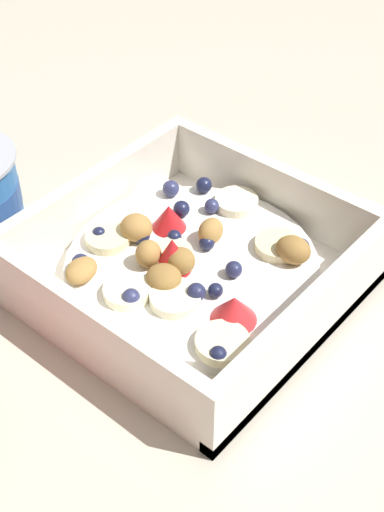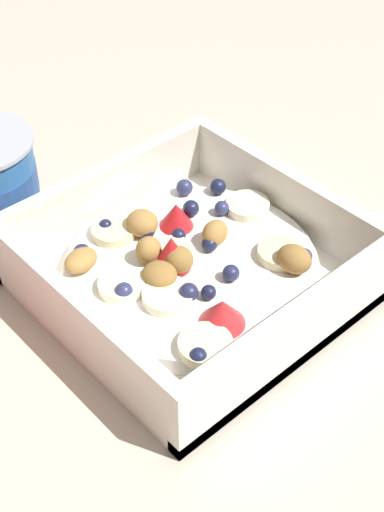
{
  "view_description": "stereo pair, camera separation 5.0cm",
  "coord_description": "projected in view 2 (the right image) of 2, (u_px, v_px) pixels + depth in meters",
  "views": [
    {
      "loc": [
        -0.29,
        -0.22,
        0.36
      ],
      "look_at": [
        -0.01,
        0.02,
        0.03
      ],
      "focal_mm": 51.11,
      "sensor_mm": 36.0,
      "label": 1
    },
    {
      "loc": [
        -0.26,
        -0.26,
        0.36
      ],
      "look_at": [
        -0.01,
        0.02,
        0.03
      ],
      "focal_mm": 51.11,
      "sensor_mm": 36.0,
      "label": 2
    }
  ],
  "objects": [
    {
      "name": "fruit_bowl",
      "position": [
        191.0,
        269.0,
        0.51
      ],
      "size": [
        0.2,
        0.2,
        0.06
      ],
      "color": "white",
      "rests_on": "ground"
    },
    {
      "name": "ground_plane",
      "position": [
        216.0,
        294.0,
        0.51
      ],
      "size": [
        2.4,
        2.4,
        0.0
      ],
      "primitive_type": "plane",
      "color": "beige"
    }
  ]
}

